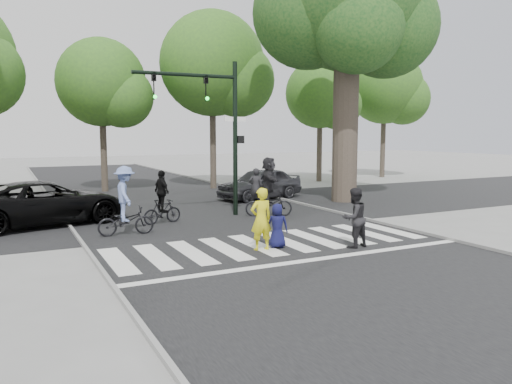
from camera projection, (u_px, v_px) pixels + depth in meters
ground at (288, 250)px, 13.92m from camera, size 120.00×120.00×0.00m
road_stem at (219, 222)px, 18.35m from camera, size 10.00×70.00×0.01m
road_cross at (192, 211)px, 21.01m from camera, size 70.00×10.00×0.01m
curb_left at (75, 233)px, 16.08m from camera, size 0.10×70.00×0.10m
curb_right at (332, 211)px, 20.61m from camera, size 0.10×70.00×0.10m
crosswalk at (277, 245)px, 14.51m from camera, size 10.00×3.85×0.01m
traffic_signal at (215, 116)px, 19.11m from camera, size 4.45×0.29×6.00m
eucalyptus at (346, 6)px, 23.01m from camera, size 8.30×7.20×13.00m
bg_tree_2 at (107, 86)px, 27.17m from camera, size 5.04×4.80×8.40m
bg_tree_3 at (219, 68)px, 28.56m from camera, size 6.30×6.00×10.20m
bg_tree_4 at (325, 97)px, 33.02m from camera, size 4.83×4.60×8.15m
bg_tree_5 at (389, 90)px, 36.15m from camera, size 5.67×5.40×9.30m
pedestrian_woman at (261, 219)px, 13.87m from camera, size 0.65×0.43×1.76m
pedestrian_child at (277, 226)px, 14.17m from camera, size 0.74×0.62×1.28m
pedestrian_adult at (354, 218)px, 14.19m from camera, size 0.92×0.76×1.73m
cyclist_left at (125, 205)px, 15.87m from camera, size 1.79×1.18×2.23m
cyclist_mid at (162, 202)px, 17.92m from camera, size 1.54×0.96×1.94m
cyclist_right at (269, 190)px, 19.49m from camera, size 1.95×1.80×2.33m
car_suv at (46, 203)px, 17.74m from camera, size 6.16×3.91×1.58m
car_grey at (260, 183)px, 24.70m from camera, size 4.82×2.84×1.54m
bystander_dark at (256, 187)px, 22.30m from camera, size 0.74×0.64×1.70m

